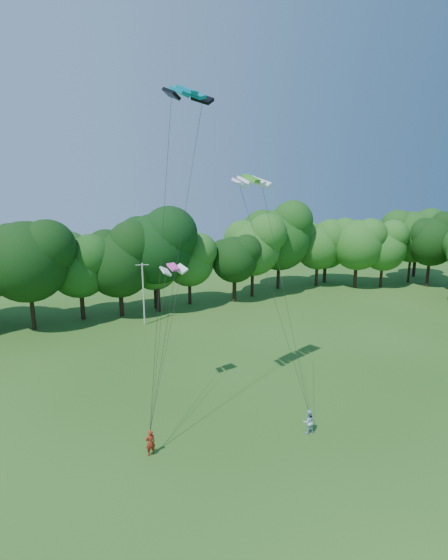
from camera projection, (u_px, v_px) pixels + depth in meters
name	position (u px, v px, depth m)	size (l,w,h in m)	color
ground	(296.00, 497.00, 23.19)	(160.00, 160.00, 0.00)	#204C14
utility_pole	(143.00, 293.00, 49.03)	(1.42, 0.37, 7.17)	#B6B8AE
kite_flyer_left	(150.00, 443.00, 26.48)	(0.61, 0.40, 1.67)	#A12314
kite_flyer_right	(308.00, 421.00, 28.79)	(0.80, 0.62, 1.64)	#B3D0F8
kite_teal	(187.00, 90.00, 25.37)	(3.30, 2.41, 0.66)	#047A90
kite_green	(251.00, 178.00, 30.98)	(3.21, 2.26, 0.61)	green
kite_pink	(173.00, 267.00, 31.49)	(2.11, 1.37, 0.47)	#FB45AF
tree_back_center	(156.00, 244.00, 52.74)	(9.46, 9.46, 13.76)	black
tree_back_east	(326.00, 242.00, 68.26)	(7.09, 7.09, 10.32)	black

